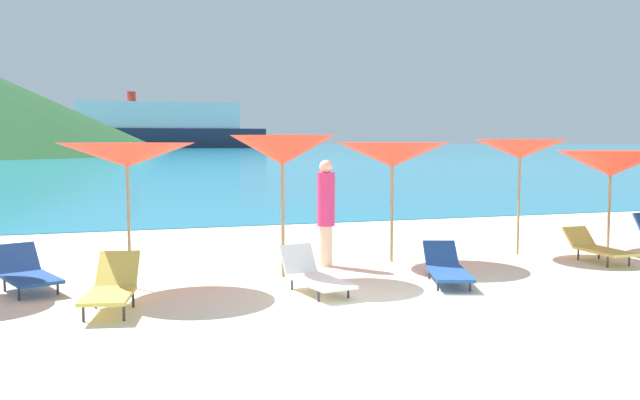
{
  "coord_description": "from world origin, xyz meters",
  "views": [
    {
      "loc": [
        -3.88,
        -8.25,
        2.27
      ],
      "look_at": [
        -0.2,
        3.36,
        1.2
      ],
      "focal_mm": 38.03,
      "sensor_mm": 36.0,
      "label": 1
    }
  ],
  "objects_px": {
    "umbrella_6": "(611,164)",
    "lounge_chair_7": "(27,272)",
    "umbrella_3": "(283,150)",
    "lounge_chair_0": "(447,267)",
    "umbrella_2": "(127,155)",
    "umbrella_5": "(520,149)",
    "beachgoer_3": "(326,209)",
    "lounge_chair_4": "(597,247)",
    "umbrella_4": "(392,155)",
    "lounge_chair_2": "(314,275)",
    "cruise_ship": "(160,128)",
    "lounge_chair_10": "(112,286)"
  },
  "relations": [
    {
      "from": "umbrella_4",
      "to": "cruise_ship",
      "type": "height_order",
      "value": "cruise_ship"
    },
    {
      "from": "lounge_chair_4",
      "to": "beachgoer_3",
      "type": "xyz_separation_m",
      "value": [
        -5.0,
        1.12,
        0.76
      ]
    },
    {
      "from": "umbrella_3",
      "to": "lounge_chair_0",
      "type": "relative_size",
      "value": 1.28
    },
    {
      "from": "lounge_chair_7",
      "to": "cruise_ship",
      "type": "relative_size",
      "value": 0.02
    },
    {
      "from": "umbrella_3",
      "to": "umbrella_4",
      "type": "height_order",
      "value": "umbrella_3"
    },
    {
      "from": "lounge_chair_4",
      "to": "lounge_chair_10",
      "type": "distance_m",
      "value": 8.81
    },
    {
      "from": "umbrella_2",
      "to": "umbrella_3",
      "type": "bearing_deg",
      "value": 2.45
    },
    {
      "from": "umbrella_5",
      "to": "umbrella_2",
      "type": "bearing_deg",
      "value": -173.32
    },
    {
      "from": "umbrella_3",
      "to": "lounge_chair_7",
      "type": "relative_size",
      "value": 1.5
    },
    {
      "from": "umbrella_3",
      "to": "umbrella_5",
      "type": "xyz_separation_m",
      "value": [
        5.05,
        0.78,
        -0.01
      ]
    },
    {
      "from": "umbrella_3",
      "to": "lounge_chair_0",
      "type": "xyz_separation_m",
      "value": [
        2.4,
        -1.2,
        -1.87
      ]
    },
    {
      "from": "lounge_chair_2",
      "to": "umbrella_4",
      "type": "bearing_deg",
      "value": 32.76
    },
    {
      "from": "umbrella_4",
      "to": "umbrella_5",
      "type": "xyz_separation_m",
      "value": [
        2.74,
        -0.01,
        0.1
      ]
    },
    {
      "from": "umbrella_5",
      "to": "umbrella_6",
      "type": "relative_size",
      "value": 1.0
    },
    {
      "from": "umbrella_6",
      "to": "lounge_chair_2",
      "type": "distance_m",
      "value": 7.47
    },
    {
      "from": "umbrella_6",
      "to": "lounge_chair_4",
      "type": "bearing_deg",
      "value": -137.01
    },
    {
      "from": "lounge_chair_7",
      "to": "beachgoer_3",
      "type": "distance_m",
      "value": 5.04
    },
    {
      "from": "lounge_chair_0",
      "to": "umbrella_3",
      "type": "bearing_deg",
      "value": 171.8
    },
    {
      "from": "umbrella_3",
      "to": "lounge_chair_0",
      "type": "distance_m",
      "value": 3.27
    },
    {
      "from": "umbrella_4",
      "to": "lounge_chair_10",
      "type": "bearing_deg",
      "value": -155.66
    },
    {
      "from": "umbrella_5",
      "to": "lounge_chair_0",
      "type": "height_order",
      "value": "umbrella_5"
    },
    {
      "from": "lounge_chair_0",
      "to": "lounge_chair_7",
      "type": "distance_m",
      "value": 6.5
    },
    {
      "from": "lounge_chair_0",
      "to": "lounge_chair_4",
      "type": "xyz_separation_m",
      "value": [
        3.59,
        0.8,
        0.03
      ]
    },
    {
      "from": "umbrella_6",
      "to": "lounge_chair_7",
      "type": "xyz_separation_m",
      "value": [
        -11.17,
        -0.61,
        -1.51
      ]
    },
    {
      "from": "lounge_chair_10",
      "to": "umbrella_2",
      "type": "bearing_deg",
      "value": 89.99
    },
    {
      "from": "umbrella_5",
      "to": "beachgoer_3",
      "type": "height_order",
      "value": "umbrella_5"
    },
    {
      "from": "lounge_chair_0",
      "to": "lounge_chair_10",
      "type": "bearing_deg",
      "value": -158.27
    },
    {
      "from": "lounge_chair_2",
      "to": "lounge_chair_0",
      "type": "bearing_deg",
      "value": -9.73
    },
    {
      "from": "lounge_chair_0",
      "to": "lounge_chair_10",
      "type": "distance_m",
      "value": 5.16
    },
    {
      "from": "lounge_chair_2",
      "to": "beachgoer_3",
      "type": "height_order",
      "value": "beachgoer_3"
    },
    {
      "from": "lounge_chair_2",
      "to": "cruise_ship",
      "type": "relative_size",
      "value": 0.02
    },
    {
      "from": "lounge_chair_0",
      "to": "beachgoer_3",
      "type": "bearing_deg",
      "value": 144.88
    },
    {
      "from": "umbrella_3",
      "to": "umbrella_5",
      "type": "bearing_deg",
      "value": 8.73
    },
    {
      "from": "umbrella_5",
      "to": "lounge_chair_7",
      "type": "distance_m",
      "value": 9.22
    },
    {
      "from": "lounge_chair_0",
      "to": "lounge_chair_2",
      "type": "relative_size",
      "value": 1.16
    },
    {
      "from": "umbrella_6",
      "to": "beachgoer_3",
      "type": "height_order",
      "value": "umbrella_6"
    },
    {
      "from": "lounge_chair_7",
      "to": "beachgoer_3",
      "type": "height_order",
      "value": "beachgoer_3"
    },
    {
      "from": "umbrella_4",
      "to": "lounge_chair_0",
      "type": "height_order",
      "value": "umbrella_4"
    },
    {
      "from": "beachgoer_3",
      "to": "lounge_chair_2",
      "type": "bearing_deg",
      "value": -63.34
    },
    {
      "from": "umbrella_4",
      "to": "lounge_chair_2",
      "type": "bearing_deg",
      "value": -136.77
    },
    {
      "from": "umbrella_5",
      "to": "lounge_chair_0",
      "type": "xyz_separation_m",
      "value": [
        -2.65,
        -1.98,
        -1.86
      ]
    },
    {
      "from": "umbrella_3",
      "to": "lounge_chair_7",
      "type": "xyz_separation_m",
      "value": [
        -3.96,
        0.12,
        -1.82
      ]
    },
    {
      "from": "umbrella_4",
      "to": "beachgoer_3",
      "type": "height_order",
      "value": "umbrella_4"
    },
    {
      "from": "umbrella_4",
      "to": "cruise_ship",
      "type": "bearing_deg",
      "value": 86.87
    },
    {
      "from": "lounge_chair_2",
      "to": "cruise_ship",
      "type": "bearing_deg",
      "value": 75.84
    },
    {
      "from": "beachgoer_3",
      "to": "umbrella_4",
      "type": "bearing_deg",
      "value": 52.57
    },
    {
      "from": "umbrella_2",
      "to": "umbrella_5",
      "type": "bearing_deg",
      "value": 6.68
    },
    {
      "from": "cruise_ship",
      "to": "lounge_chair_4",
      "type": "bearing_deg",
      "value": -92.37
    },
    {
      "from": "umbrella_2",
      "to": "lounge_chair_2",
      "type": "xyz_separation_m",
      "value": [
        2.63,
        -1.13,
        -1.8
      ]
    },
    {
      "from": "cruise_ship",
      "to": "beachgoer_3",
      "type": "bearing_deg",
      "value": -93.78
    }
  ]
}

